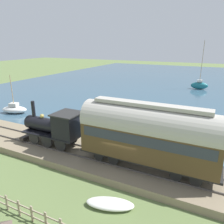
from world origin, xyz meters
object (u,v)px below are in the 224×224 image
object	(u,v)px
passenger_coach	(148,133)
rowboat_near_shore	(48,121)
sailboat_teal	(199,85)
steam_locomotive	(56,126)
sailboat_white	(14,109)
rowboat_off_pier	(120,114)
beached_dinghy	(110,204)

from	to	relation	value
passenger_coach	rowboat_near_shore	distance (m)	15.17
rowboat_near_shore	sailboat_teal	bearing A→B (deg)	1.53
steam_locomotive	sailboat_white	bearing A→B (deg)	63.90
sailboat_teal	rowboat_off_pier	world-z (taller)	sailboat_teal
passenger_coach	sailboat_teal	world-z (taller)	sailboat_teal
steam_locomotive	rowboat_near_shore	bearing A→B (deg)	48.05
passenger_coach	rowboat_near_shore	world-z (taller)	passenger_coach
steam_locomotive	beached_dinghy	world-z (taller)	steam_locomotive
sailboat_white	beached_dinghy	distance (m)	22.04
steam_locomotive	rowboat_off_pier	distance (m)	11.53
sailboat_teal	sailboat_white	xyz separation A→B (m)	(-28.27, 20.71, -0.28)
sailboat_teal	beached_dinghy	world-z (taller)	sailboat_teal
rowboat_near_shore	beached_dinghy	bearing A→B (deg)	-98.09
steam_locomotive	beached_dinghy	xyz separation A→B (m)	(-4.05, -7.14, -2.16)
beached_dinghy	rowboat_near_shore	bearing A→B (deg)	54.34
passenger_coach	rowboat_off_pier	size ratio (longest dim) A/B	3.34
steam_locomotive	passenger_coach	world-z (taller)	passenger_coach
rowboat_near_shore	beached_dinghy	distance (m)	16.05
passenger_coach	sailboat_teal	bearing A→B (deg)	-0.52
passenger_coach	rowboat_off_pier	world-z (taller)	passenger_coach
sailboat_white	beached_dinghy	world-z (taller)	sailboat_white
sailboat_white	rowboat_off_pier	bearing A→B (deg)	-87.69
passenger_coach	sailboat_white	world-z (taller)	passenger_coach
sailboat_white	beached_dinghy	bearing A→B (deg)	-136.50
steam_locomotive	rowboat_near_shore	size ratio (longest dim) A/B	2.31
passenger_coach	beached_dinghy	world-z (taller)	passenger_coach
sailboat_white	rowboat_near_shore	distance (m)	6.58
steam_locomotive	beached_dinghy	size ratio (longest dim) A/B	1.93
passenger_coach	beached_dinghy	bearing A→B (deg)	168.43
passenger_coach	sailboat_white	size ratio (longest dim) A/B	1.91
rowboat_near_shore	passenger_coach	bearing A→B (deg)	-83.38
passenger_coach	beached_dinghy	xyz separation A→B (m)	(-4.05, 0.83, -3.01)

